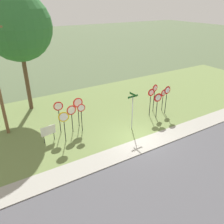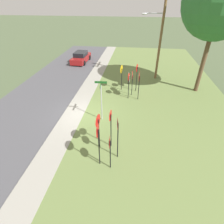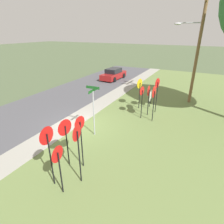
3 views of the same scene
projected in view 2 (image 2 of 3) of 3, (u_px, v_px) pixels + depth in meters
The scene contains 19 objects.
ground_plane at pixel (84, 114), 13.87m from camera, with size 160.00×160.00×0.00m, color #4C5B3D.
road_asphalt at pixel (26, 110), 14.41m from camera, with size 44.00×6.40×0.01m, color #4C4C51.
sidewalk_strip at pixel (74, 113), 13.94m from camera, with size 44.00×1.60×0.06m, color #99968C.
grass_median at pixel (163, 120), 13.19m from camera, with size 44.00×12.00×0.04m, color olive.
stop_sign_near_left at pixel (137, 72), 16.20m from camera, with size 0.70×0.16×2.63m.
stop_sign_near_right at pixel (122, 72), 16.55m from camera, with size 0.75×0.16×2.41m.
stop_sign_far_left at pixel (129, 81), 15.13m from camera, with size 0.62×0.13×2.33m.
stop_sign_far_center at pixel (132, 78), 15.67m from camera, with size 0.76×0.11×2.26m.
stop_sign_far_right at pixel (139, 80), 14.85m from camera, with size 0.79×0.10×2.49m.
yield_sign_near_left at pixel (117, 129), 9.12m from camera, with size 0.66×0.13×2.63m.
yield_sign_near_right at pixel (110, 146), 8.70m from camera, with size 0.64×0.11×2.10m.
yield_sign_far_left at pixel (110, 121), 9.91m from camera, with size 0.64×0.11×2.54m.
yield_sign_far_right at pixel (98, 136), 8.69m from camera, with size 0.72×0.10×2.63m.
yield_sign_center at pixel (98, 124), 9.90m from camera, with size 0.76×0.14×2.32m.
street_name_post at pixel (101, 98), 12.29m from camera, with size 0.96×0.82×3.02m.
utility_pole at pixel (160, 32), 17.35m from camera, with size 2.10×2.20×8.81m.
notice_board at pixel (129, 78), 17.81m from camera, with size 1.09×0.19×1.25m.
oak_tree_left at pixel (220, 2), 13.33m from camera, with size 5.59×5.59×10.12m.
parked_hatchback_near at pixel (81, 57), 24.57m from camera, with size 4.24×2.02×1.39m.
Camera 2 is at (11.15, 3.70, 7.70)m, focal length 28.69 mm.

